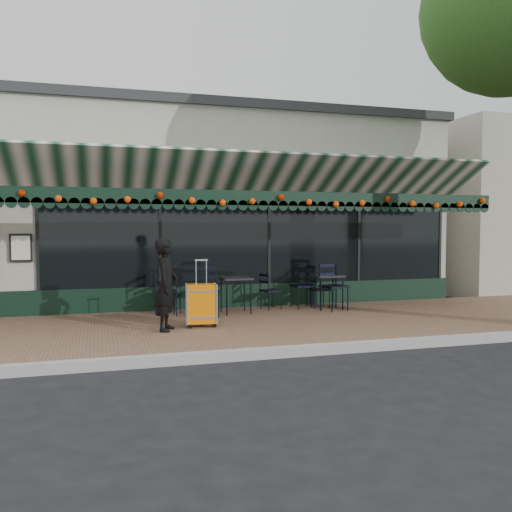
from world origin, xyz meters
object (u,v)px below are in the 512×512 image
object	(u,v)px
suitcase	(201,305)
chair_solo	(165,292)
chair_b_left	(170,296)
cafe_table_b	(236,281)
chair_a_left	(303,286)
chair_a_right	(320,290)
woman	(166,285)
chair_a_front	(334,287)
chair_b_front	(207,292)
chair_b_right	(271,291)
cafe_table_a	(327,278)

from	to	relation	value
suitcase	chair_solo	size ratio (longest dim) A/B	1.33
suitcase	chair_b_left	bearing A→B (deg)	109.65
cafe_table_b	chair_solo	distance (m)	1.45
chair_a_left	chair_a_right	bearing A→B (deg)	86.33
chair_a_left	chair_b_left	world-z (taller)	chair_a_left
suitcase	chair_solo	distance (m)	1.72
chair_a_right	woman	bearing A→B (deg)	115.10
chair_a_front	chair_b_front	distance (m)	2.73
chair_b_right	chair_a_left	bearing A→B (deg)	-106.69
chair_a_right	chair_a_left	bearing A→B (deg)	88.51
woman	cafe_table_a	world-z (taller)	woman
cafe_table_b	chair_a_left	size ratio (longest dim) A/B	0.78
cafe_table_b	chair_a_front	world-z (taller)	chair_a_front
chair_a_front	chair_b_right	distance (m)	1.34
chair_b_left	chair_solo	size ratio (longest dim) A/B	0.88
chair_b_right	chair_b_front	xyz separation A→B (m)	(-1.50, -0.57, 0.10)
suitcase	chair_a_right	world-z (taller)	suitcase
chair_a_front	chair_b_front	bearing A→B (deg)	168.58
chair_a_front	chair_b_right	xyz separation A→B (m)	(-1.22, 0.55, -0.11)
cafe_table_b	chair_solo	world-z (taller)	chair_solo
woman	chair_b_right	bearing A→B (deg)	-34.70
cafe_table_a	chair_b_right	distance (m)	1.24
chair_a_left	chair_b_right	xyz separation A→B (m)	(-0.73, 0.01, -0.08)
suitcase	chair_b_front	size ratio (longest dim) A/B	1.19
chair_b_left	chair_a_front	bearing A→B (deg)	105.15
chair_a_left	chair_a_right	size ratio (longest dim) A/B	1.24
woman	suitcase	world-z (taller)	woman
cafe_table_a	chair_b_front	bearing A→B (deg)	-174.33
chair_b_front	chair_a_right	bearing A→B (deg)	17.03
chair_b_left	chair_b_right	world-z (taller)	chair_b_right
cafe_table_b	chair_b_right	bearing A→B (deg)	19.55
suitcase	cafe_table_a	bearing A→B (deg)	29.76
chair_a_left	suitcase	bearing A→B (deg)	-61.12
woman	suitcase	size ratio (longest dim) A/B	1.32
cafe_table_a	chair_solo	xyz separation A→B (m)	(-3.41, 0.35, -0.22)
chair_a_left	chair_b_left	size ratio (longest dim) A/B	1.21
chair_b_left	chair_b_front	distance (m)	0.78
chair_a_right	chair_b_left	distance (m)	3.30
suitcase	chair_b_right	world-z (taller)	suitcase
chair_b_left	chair_a_right	bearing A→B (deg)	114.28
chair_a_right	chair_b_front	world-z (taller)	chair_b_front
suitcase	chair_a_front	xyz separation A→B (m)	(3.03, 1.07, 0.10)
woman	cafe_table_b	bearing A→B (deg)	-27.89
chair_solo	chair_a_left	bearing A→B (deg)	-81.66
woman	chair_b_front	size ratio (longest dim) A/B	1.57
chair_a_right	chair_b_left	size ratio (longest dim) A/B	0.98
cafe_table_b	chair_a_front	bearing A→B (deg)	-6.76
suitcase	chair_a_front	bearing A→B (deg)	25.46
cafe_table_a	chair_a_front	world-z (taller)	chair_a_front
chair_b_front	chair_b_right	bearing A→B (deg)	25.81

